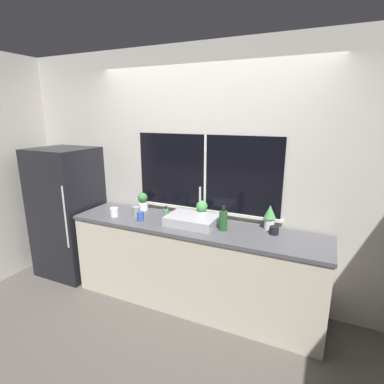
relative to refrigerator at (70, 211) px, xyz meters
name	(u,v)px	position (x,y,z in m)	size (l,w,h in m)	color
ground_plane	(181,318)	(1.74, -0.32, -0.80)	(14.00, 14.00, 0.00)	#4C4742
wall_back	(207,176)	(1.74, 0.33, 0.55)	(8.00, 0.09, 2.70)	#BCB7AD
wall_left	(93,155)	(-0.64, 1.18, 0.55)	(0.06, 7.00, 2.70)	#BCB7AD
counter	(193,265)	(1.74, -0.03, -0.35)	(2.66, 0.60, 0.90)	beige
refrigerator	(70,211)	(0.00, 0.00, 0.00)	(0.71, 0.73, 1.61)	black
sink	(192,220)	(1.71, 0.00, 0.14)	(0.51, 0.41, 0.35)	#ADADB2
potted_plant_left	(143,202)	(0.99, 0.19, 0.20)	(0.12, 0.12, 0.21)	white
potted_plant_center	(202,209)	(1.74, 0.19, 0.21)	(0.12, 0.12, 0.20)	white
potted_plant_right	(270,216)	(2.46, 0.19, 0.24)	(0.12, 0.12, 0.25)	white
soap_bottle	(166,214)	(1.40, 0.01, 0.16)	(0.05, 0.05, 0.15)	#519E5B
bottle_tall	(223,220)	(2.06, -0.03, 0.20)	(0.08, 0.08, 0.25)	#235128
mug_grey	(136,211)	(1.04, -0.02, 0.15)	(0.09, 0.09, 0.10)	gray
mug_white	(114,212)	(0.83, -0.14, 0.15)	(0.09, 0.09, 0.10)	white
mug_blue	(140,216)	(1.17, -0.14, 0.15)	(0.07, 0.07, 0.10)	#3351AD
mug_black	(274,230)	(2.53, 0.07, 0.14)	(0.09, 0.09, 0.08)	black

